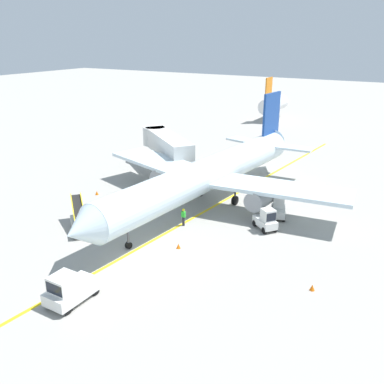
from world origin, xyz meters
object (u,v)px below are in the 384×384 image
Objects in this scene: ground_crew_marshaller at (183,216)px; pushback_tug at (70,289)px; airliner at (210,173)px; baggage_tug_near_wing at (278,208)px; baggage_tug_by_cargo_door at (266,220)px; safety_cone_wingtip_left at (178,246)px; safety_cone_nose_right at (97,193)px; jet_bridge at (165,143)px; safety_cone_nose_left at (312,287)px; belt_loader_forward_hold at (80,223)px.

pushback_tug is at bearing -90.94° from ground_crew_marshaller.
airliner is 13.11× the size of baggage_tug_near_wing.
baggage_tug_by_cargo_door is 8.65m from safety_cone_wingtip_left.
airliner is 20.04m from pushback_tug.
pushback_tug reaches higher than safety_cone_nose_right.
jet_bridge is 30.01m from pushback_tug.
pushback_tug is 20.28m from safety_cone_nose_right.
jet_bridge is at bearing 149.23° from baggage_tug_by_cargo_door.
safety_cone_nose_left is at bearing -2.95° from safety_cone_wingtip_left.
baggage_tug_by_cargo_door is 6.12× the size of safety_cone_wingtip_left.
baggage_tug_near_wing is 1.00× the size of baggage_tug_by_cargo_door.
ground_crew_marshaller reaches higher than safety_cone_nose_left.
pushback_tug reaches higher than ground_crew_marshaller.
safety_cone_nose_right is (-12.48, 2.09, -0.69)m from ground_crew_marshaller.
airliner is 8.20m from baggage_tug_by_cargo_door.
baggage_tug_by_cargo_door reaches higher than safety_cone_wingtip_left.
airliner is 7.70× the size of belt_loader_forward_hold.
baggage_tug_near_wing is at bearing 70.60° from pushback_tug.
baggage_tug_by_cargo_door is at bearing -90.09° from baggage_tug_near_wing.
pushback_tug is 16.45m from safety_cone_nose_left.
pushback_tug is at bearing -109.40° from baggage_tug_near_wing.
ground_crew_marshaller is at bearing -9.50° from safety_cone_nose_right.
jet_bridge is 3.19× the size of pushback_tug.
safety_cone_nose_right is (-19.41, -4.17, -0.71)m from baggage_tug_near_wing.
belt_loader_forward_hold reaches higher than ground_crew_marshaller.
jet_bridge reaches higher than ground_crew_marshaller.
jet_bridge reaches higher than baggage_tug_near_wing.
safety_cone_nose_right and safety_cone_wingtip_left have the same top height.
belt_loader_forward_hold is (-14.41, -8.62, -0.15)m from baggage_tug_by_cargo_door.
jet_bridge is 6.82× the size of ground_crew_marshaller.
belt_loader_forward_hold is at bearing -170.65° from safety_cone_wingtip_left.
safety_cone_wingtip_left is (14.46, -6.15, 0.00)m from safety_cone_nose_right.
airliner is at bearing -36.26° from jet_bridge.
safety_cone_nose_left is at bearing -19.30° from ground_crew_marshaller.
jet_bridge reaches higher than baggage_tug_by_cargo_door.
pushback_tug is at bearing -89.60° from airliner.
pushback_tug is 8.26× the size of safety_cone_nose_right.
belt_loader_forward_hold is at bearing -140.51° from baggage_tug_near_wing.
safety_cone_nose_right is at bearing 127.22° from pushback_tug.
jet_bridge is 19.78m from baggage_tug_near_wing.
pushback_tug is at bearing -68.51° from jet_bridge.
ground_crew_marshaller reaches higher than safety_cone_wingtip_left.
pushback_tug is at bearing -112.74° from baggage_tug_by_cargo_door.
belt_loader_forward_hold is (-7.27, 8.43, -0.22)m from pushback_tug.
safety_cone_nose_left and safety_cone_nose_right have the same top height.
jet_bridge is at bearing 83.64° from safety_cone_nose_right.
belt_loader_forward_hold is 20.77m from safety_cone_nose_left.
pushback_tug is at bearing -102.43° from safety_cone_wingtip_left.
safety_cone_wingtip_left is (2.34, -9.91, -3.20)m from airliner.
baggage_tug_near_wing is at bearing 120.12° from safety_cone_nose_left.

